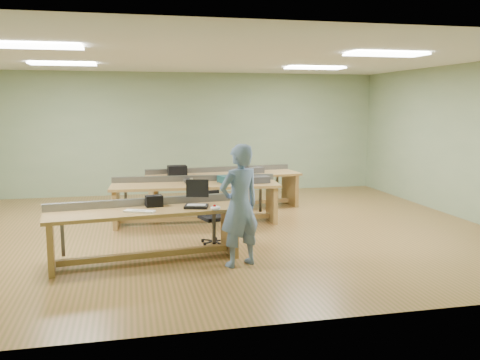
{
  "coord_description": "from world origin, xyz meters",
  "views": [
    {
      "loc": [
        -1.36,
        -8.7,
        2.22
      ],
      "look_at": [
        0.44,
        -0.6,
        0.98
      ],
      "focal_mm": 38.0,
      "sensor_mm": 36.0,
      "label": 1
    }
  ],
  "objects_px": {
    "camera_bag": "(154,201)",
    "task_chair": "(213,224)",
    "parts_bin_grey": "(257,179)",
    "workbench_front": "(144,223)",
    "laptop_base": "(196,206)",
    "person": "(239,206)",
    "workbench_back": "(224,182)",
    "drinks_can": "(192,181)",
    "workbench_mid": "(195,194)",
    "mug": "(187,181)",
    "parts_bin_teal": "(229,179)"
  },
  "relations": [
    {
      "from": "workbench_back",
      "to": "laptop_base",
      "type": "xyz_separation_m",
      "value": [
        -1.05,
        -3.44,
        0.2
      ]
    },
    {
      "from": "person",
      "to": "camera_bag",
      "type": "xyz_separation_m",
      "value": [
        -1.12,
        0.67,
        -0.02
      ]
    },
    {
      "from": "workbench_mid",
      "to": "drinks_can",
      "type": "height_order",
      "value": "workbench_mid"
    },
    {
      "from": "person",
      "to": "workbench_front",
      "type": "bearing_deg",
      "value": -42.7
    },
    {
      "from": "camera_bag",
      "to": "parts_bin_teal",
      "type": "bearing_deg",
      "value": 45.71
    },
    {
      "from": "camera_bag",
      "to": "mug",
      "type": "bearing_deg",
      "value": 63.29
    },
    {
      "from": "task_chair",
      "to": "drinks_can",
      "type": "distance_m",
      "value": 1.57
    },
    {
      "from": "laptop_base",
      "to": "parts_bin_teal",
      "type": "bearing_deg",
      "value": 82.59
    },
    {
      "from": "camera_bag",
      "to": "task_chair",
      "type": "height_order",
      "value": "camera_bag"
    },
    {
      "from": "parts_bin_grey",
      "to": "workbench_front",
      "type": "bearing_deg",
      "value": -136.49
    },
    {
      "from": "laptop_base",
      "to": "mug",
      "type": "relative_size",
      "value": 2.65
    },
    {
      "from": "workbench_front",
      "to": "person",
      "type": "relative_size",
      "value": 1.64
    },
    {
      "from": "mug",
      "to": "drinks_can",
      "type": "relative_size",
      "value": 1.16
    },
    {
      "from": "workbench_front",
      "to": "parts_bin_teal",
      "type": "xyz_separation_m",
      "value": [
        1.66,
        2.22,
        0.26
      ]
    },
    {
      "from": "task_chair",
      "to": "mug",
      "type": "relative_size",
      "value": 6.73
    },
    {
      "from": "workbench_mid",
      "to": "laptop_base",
      "type": "height_order",
      "value": "workbench_mid"
    },
    {
      "from": "drinks_can",
      "to": "workbench_mid",
      "type": "bearing_deg",
      "value": -17.7
    },
    {
      "from": "workbench_back",
      "to": "camera_bag",
      "type": "relative_size",
      "value": 13.85
    },
    {
      "from": "task_chair",
      "to": "parts_bin_grey",
      "type": "bearing_deg",
      "value": 32.9
    },
    {
      "from": "workbench_front",
      "to": "task_chair",
      "type": "xyz_separation_m",
      "value": [
        1.1,
        0.73,
        -0.25
      ]
    },
    {
      "from": "laptop_base",
      "to": "task_chair",
      "type": "height_order",
      "value": "task_chair"
    },
    {
      "from": "workbench_mid",
      "to": "person",
      "type": "bearing_deg",
      "value": -80.73
    },
    {
      "from": "person",
      "to": "drinks_can",
      "type": "height_order",
      "value": "person"
    },
    {
      "from": "workbench_back",
      "to": "parts_bin_grey",
      "type": "relative_size",
      "value": 7.68
    },
    {
      "from": "workbench_front",
      "to": "camera_bag",
      "type": "distance_m",
      "value": 0.37
    },
    {
      "from": "parts_bin_grey",
      "to": "person",
      "type": "bearing_deg",
      "value": -109.61
    },
    {
      "from": "workbench_front",
      "to": "workbench_mid",
      "type": "relative_size",
      "value": 0.88
    },
    {
      "from": "workbench_front",
      "to": "workbench_back",
      "type": "relative_size",
      "value": 0.84
    },
    {
      "from": "person",
      "to": "task_chair",
      "type": "relative_size",
      "value": 2.03
    },
    {
      "from": "camera_bag",
      "to": "task_chair",
      "type": "xyz_separation_m",
      "value": [
        0.95,
        0.54,
        -0.53
      ]
    },
    {
      "from": "laptop_base",
      "to": "mug",
      "type": "distance_m",
      "value": 2.28
    },
    {
      "from": "workbench_front",
      "to": "person",
      "type": "height_order",
      "value": "person"
    },
    {
      "from": "person",
      "to": "camera_bag",
      "type": "bearing_deg",
      "value": -52.67
    },
    {
      "from": "task_chair",
      "to": "parts_bin_teal",
      "type": "bearing_deg",
      "value": 51.06
    },
    {
      "from": "parts_bin_teal",
      "to": "parts_bin_grey",
      "type": "bearing_deg",
      "value": -15.62
    },
    {
      "from": "workbench_front",
      "to": "mug",
      "type": "height_order",
      "value": "workbench_front"
    },
    {
      "from": "workbench_back",
      "to": "person",
      "type": "height_order",
      "value": "person"
    },
    {
      "from": "workbench_mid",
      "to": "task_chair",
      "type": "relative_size",
      "value": 3.77
    },
    {
      "from": "parts_bin_teal",
      "to": "drinks_can",
      "type": "distance_m",
      "value": 0.72
    },
    {
      "from": "parts_bin_teal",
      "to": "drinks_can",
      "type": "bearing_deg",
      "value": -178.88
    },
    {
      "from": "workbench_front",
      "to": "workbench_back",
      "type": "bearing_deg",
      "value": 55.68
    },
    {
      "from": "parts_bin_teal",
      "to": "mug",
      "type": "relative_size",
      "value": 2.97
    },
    {
      "from": "laptop_base",
      "to": "person",
      "type": "bearing_deg",
      "value": -26.31
    },
    {
      "from": "workbench_mid",
      "to": "workbench_front",
      "type": "bearing_deg",
      "value": -111.16
    },
    {
      "from": "camera_bag",
      "to": "parts_bin_grey",
      "type": "distance_m",
      "value": 2.78
    },
    {
      "from": "workbench_front",
      "to": "laptop_base",
      "type": "xyz_separation_m",
      "value": [
        0.74,
        -0.02,
        0.22
      ]
    },
    {
      "from": "camera_bag",
      "to": "parts_bin_grey",
      "type": "xyz_separation_m",
      "value": [
        2.03,
        1.89,
        -0.02
      ]
    },
    {
      "from": "workbench_back",
      "to": "laptop_base",
      "type": "relative_size",
      "value": 10.1
    },
    {
      "from": "workbench_front",
      "to": "camera_bag",
      "type": "relative_size",
      "value": 11.57
    },
    {
      "from": "workbench_back",
      "to": "camera_bag",
      "type": "xyz_separation_m",
      "value": [
        -1.64,
        -3.24,
        0.27
      ]
    }
  ]
}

